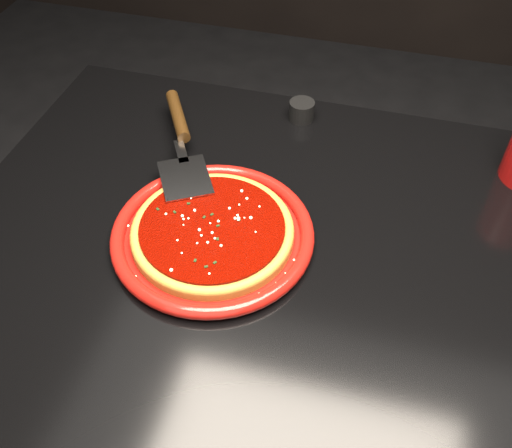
{
  "coord_description": "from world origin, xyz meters",
  "views": [
    {
      "loc": [
        0.03,
        -0.55,
        1.4
      ],
      "look_at": [
        -0.12,
        0.03,
        0.77
      ],
      "focal_mm": 40.0,
      "sensor_mm": 36.0,
      "label": 1
    }
  ],
  "objects": [
    {
      "name": "basil_flecks",
      "position": [
        -0.18,
        -0.0,
        0.78
      ],
      "size": [
        0.19,
        0.19,
        0.0
      ],
      "primitive_type": null,
      "color": "black",
      "rests_on": "plate"
    },
    {
      "name": "pizza_crust_rim",
      "position": [
        -0.18,
        -0.0,
        0.77
      ],
      "size": [
        0.31,
        0.31,
        0.02
      ],
      "primitive_type": "torus",
      "rotation": [
        0.0,
        0.0,
        0.29
      ],
      "color": "brown",
      "rests_on": "plate"
    },
    {
      "name": "ramekin",
      "position": [
        -0.12,
        0.33,
        0.77
      ],
      "size": [
        0.05,
        0.05,
        0.04
      ],
      "primitive_type": "cylinder",
      "rotation": [
        0.0,
        0.0,
        0.11
      ],
      "color": "black",
      "rests_on": "table"
    },
    {
      "name": "parmesan_dusting",
      "position": [
        -0.18,
        -0.0,
        0.78
      ],
      "size": [
        0.21,
        0.21,
        0.01
      ],
      "primitive_type": null,
      "color": "#F9EEC3",
      "rests_on": "plate"
    },
    {
      "name": "pizza_crust",
      "position": [
        -0.18,
        -0.0,
        0.77
      ],
      "size": [
        0.31,
        0.31,
        0.01
      ],
      "primitive_type": "cylinder",
      "rotation": [
        0.0,
        0.0,
        0.29
      ],
      "color": "brown",
      "rests_on": "plate"
    },
    {
      "name": "pizza_sauce",
      "position": [
        -0.18,
        -0.0,
        0.78
      ],
      "size": [
        0.27,
        0.27,
        0.01
      ],
      "primitive_type": "cylinder",
      "rotation": [
        0.0,
        0.0,
        0.29
      ],
      "color": "#650600",
      "rests_on": "plate"
    },
    {
      "name": "pizza_server",
      "position": [
        -0.29,
        0.16,
        0.79
      ],
      "size": [
        0.25,
        0.33,
        0.02
      ],
      "primitive_type": null,
      "rotation": [
        0.0,
        0.0,
        0.53
      ],
      "color": "silver",
      "rests_on": "plate"
    },
    {
      "name": "table",
      "position": [
        0.0,
        0.0,
        0.38
      ],
      "size": [
        1.2,
        0.8,
        0.75
      ],
      "primitive_type": "cube",
      "color": "black",
      "rests_on": "floor"
    },
    {
      "name": "plate",
      "position": [
        -0.18,
        -0.0,
        0.76
      ],
      "size": [
        0.38,
        0.38,
        0.02
      ],
      "primitive_type": "cylinder",
      "rotation": [
        0.0,
        0.0,
        0.29
      ],
      "color": "maroon",
      "rests_on": "table"
    }
  ]
}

